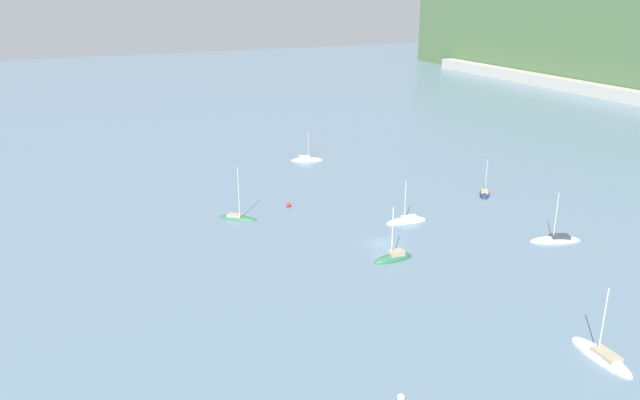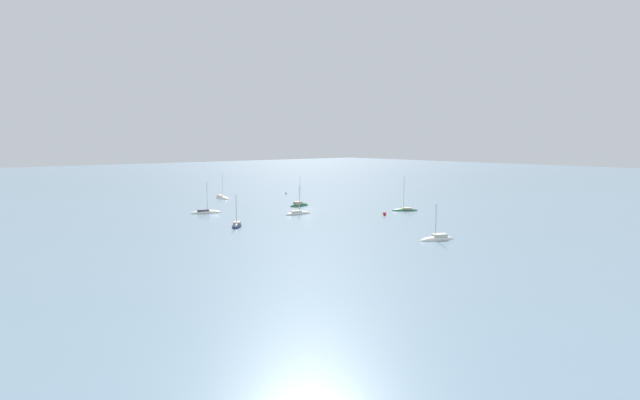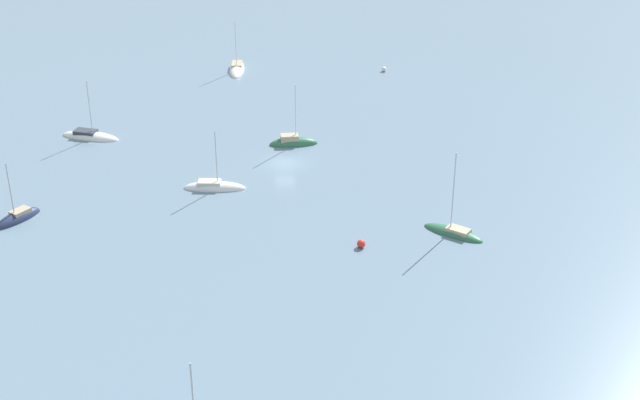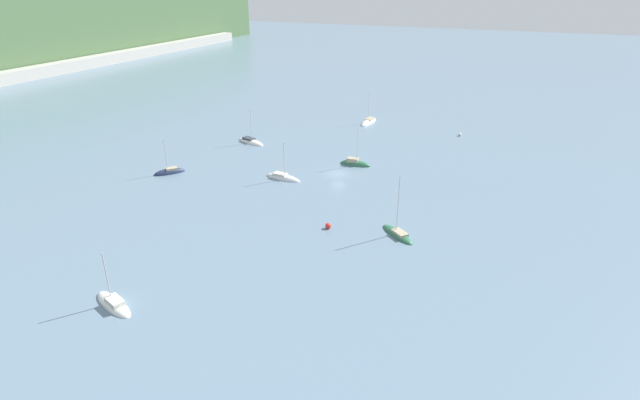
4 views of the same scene
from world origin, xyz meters
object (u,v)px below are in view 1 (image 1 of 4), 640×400
object	(u,v)px
sailboat_0	(485,194)
sailboat_5	(406,221)
sailboat_4	(238,219)
mooring_buoy_0	(401,397)
sailboat_2	(307,160)
sailboat_3	(556,241)
sailboat_1	(601,357)
sailboat_6	(393,259)
mooring_buoy_1	(288,205)

from	to	relation	value
sailboat_0	sailboat_5	bearing A→B (deg)	145.67
sailboat_4	mooring_buoy_0	size ratio (longest dim) A/B	12.87
sailboat_0	sailboat_5	world-z (taller)	sailboat_5
sailboat_2	sailboat_4	xyz separation A→B (m)	(29.80, -25.93, -0.01)
sailboat_3	sailboat_5	bearing A→B (deg)	-25.16
sailboat_2	sailboat_5	size ratio (longest dim) A/B	0.93
sailboat_2	mooring_buoy_0	bearing A→B (deg)	-87.22
sailboat_3	sailboat_5	distance (m)	24.08
sailboat_1	sailboat_5	xyz separation A→B (m)	(-43.93, 2.71, 0.01)
sailboat_2	sailboat_3	xyz separation A→B (m)	(60.24, 16.91, -0.03)
sailboat_4	mooring_buoy_0	world-z (taller)	sailboat_4
sailboat_4	mooring_buoy_0	xyz separation A→B (m)	(54.58, -0.60, 0.31)
sailboat_2	mooring_buoy_0	world-z (taller)	sailboat_2
sailboat_3	sailboat_0	bearing A→B (deg)	-81.09
sailboat_0	sailboat_4	size ratio (longest dim) A/B	0.79
sailboat_5	sailboat_6	size ratio (longest dim) A/B	0.89
mooring_buoy_1	mooring_buoy_0	bearing A→B (deg)	-10.87
sailboat_1	sailboat_4	world-z (taller)	sailboat_4
sailboat_5	sailboat_2	bearing A→B (deg)	-84.04
sailboat_5	mooring_buoy_1	size ratio (longest dim) A/B	9.23
sailboat_0	sailboat_1	distance (m)	55.60
sailboat_3	sailboat_6	size ratio (longest dim) A/B	0.96
sailboat_5	sailboat_1	bearing A→B (deg)	92.52
sailboat_0	sailboat_6	world-z (taller)	sailboat_6
sailboat_6	mooring_buoy_0	distance (m)	33.10
sailboat_0	sailboat_1	world-z (taller)	sailboat_1
sailboat_2	sailboat_6	xyz separation A→B (m)	(55.63, -10.13, 0.01)
sailboat_1	sailboat_6	world-z (taller)	sailboat_6
sailboat_0	sailboat_4	bearing A→B (deg)	121.13
sailboat_5	sailboat_6	bearing A→B (deg)	57.15
sailboat_2	sailboat_4	size ratio (longest dim) A/B	0.76
sailboat_0	sailboat_4	world-z (taller)	sailboat_4
sailboat_5	mooring_buoy_1	world-z (taller)	sailboat_5
sailboat_0	mooring_buoy_1	xyz separation A→B (m)	(-9.31, -37.11, 0.37)
sailboat_0	sailboat_4	xyz separation A→B (m)	(-7.24, -47.39, 0.02)
sailboat_0	mooring_buoy_1	distance (m)	38.27
sailboat_6	mooring_buoy_0	size ratio (longest dim) A/B	11.79
sailboat_1	sailboat_2	size ratio (longest dim) A/B	1.20
sailboat_0	sailboat_4	distance (m)	47.94
sailboat_3	mooring_buoy_0	bearing A→B (deg)	49.08
sailboat_6	mooring_buoy_1	world-z (taller)	sailboat_6
sailboat_2	sailboat_0	bearing A→B (deg)	-39.68
sailboat_1	mooring_buoy_0	xyz separation A→B (m)	(-2.71, -23.76, 0.33)
sailboat_0	mooring_buoy_1	bearing A→B (deg)	115.74
sailboat_6	sailboat_3	bearing A→B (deg)	168.66
sailboat_2	sailboat_6	distance (m)	56.55
sailboat_5	mooring_buoy_0	world-z (taller)	sailboat_5
sailboat_1	sailboat_3	world-z (taller)	sailboat_1
mooring_buoy_1	sailboat_5	bearing A→B (deg)	45.31
sailboat_6	mooring_buoy_1	distance (m)	28.43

